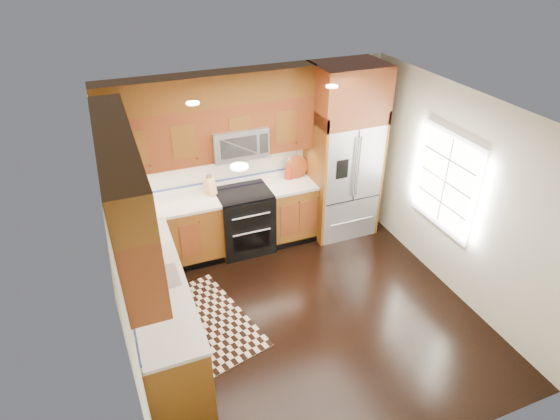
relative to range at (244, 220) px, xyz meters
name	(u,v)px	position (x,y,z in m)	size (l,w,h in m)	color
ground	(306,315)	(0.25, -1.67, -0.47)	(4.00, 4.00, 0.00)	black
wall_back	(252,157)	(0.25, 0.33, 0.83)	(4.00, 0.02, 2.60)	silver
wall_left	(122,270)	(-1.75, -1.67, 0.83)	(0.02, 4.00, 2.60)	silver
wall_right	(457,195)	(2.25, -1.67, 0.83)	(0.02, 4.00, 2.60)	silver
window	(446,181)	(2.23, -1.47, 0.93)	(0.04, 1.10, 1.30)	white
base_cabinets	(189,267)	(-0.98, -0.77, -0.02)	(2.85, 3.00, 0.90)	brown
countertop	(195,230)	(-0.84, -0.65, 0.45)	(2.86, 3.01, 0.04)	silver
upper_cabinets	(179,146)	(-0.90, -0.58, 1.56)	(2.85, 3.00, 1.15)	brown
range	(244,220)	(0.00, 0.00, 0.00)	(0.76, 0.67, 0.95)	black
microwave	(238,141)	(0.00, 0.13, 1.19)	(0.76, 0.40, 0.42)	#B2B2B7
refrigerator	(344,153)	(1.55, -0.04, 0.83)	(0.98, 0.75, 2.60)	#B2B2B7
sink_faucet	(151,275)	(-1.48, -1.44, 0.52)	(0.54, 0.44, 0.37)	#B2B2B7
rug	(205,322)	(-0.95, -1.33, -0.46)	(0.94, 1.57, 0.01)	black
knife_block	(210,186)	(-0.44, 0.13, 0.59)	(0.16, 0.18, 0.30)	tan
utensil_crock	(289,171)	(0.76, 0.16, 0.59)	(0.14, 0.14, 0.34)	maroon
cutting_board	(297,176)	(0.89, 0.15, 0.48)	(0.34, 0.34, 0.02)	brown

